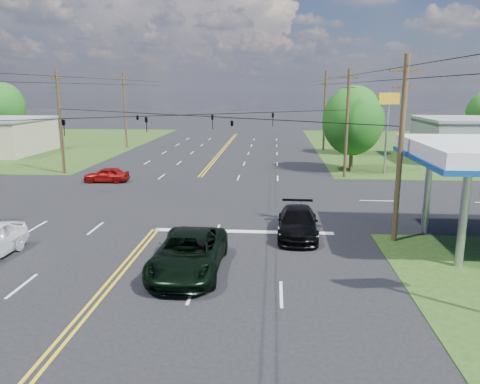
# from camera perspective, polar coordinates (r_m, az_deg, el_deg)

# --- Properties ---
(ground) EXTENTS (280.00, 280.00, 0.00)m
(ground) POSITION_cam_1_polar(r_m,az_deg,el_deg) (34.56, -7.00, -0.69)
(ground) COLOR black
(ground) RESTS_ON ground
(stop_bar) EXTENTS (10.00, 0.50, 0.02)m
(stop_bar) POSITION_cam_1_polar(r_m,az_deg,el_deg) (26.25, 0.43, -4.88)
(stop_bar) COLOR silver
(stop_bar) RESTS_ON ground
(pole_se) EXTENTS (1.60, 0.28, 9.50)m
(pole_se) POSITION_cam_1_polar(r_m,az_deg,el_deg) (25.00, 18.99, 5.10)
(pole_se) COLOR #422F1B
(pole_se) RESTS_ON ground
(pole_nw) EXTENTS (1.60, 0.28, 9.50)m
(pole_nw) POSITION_cam_1_polar(r_m,az_deg,el_deg) (46.45, -21.05, 8.10)
(pole_nw) COLOR #422F1B
(pole_nw) RESTS_ON ground
(pole_ne) EXTENTS (1.60, 0.28, 9.50)m
(pole_ne) POSITION_cam_1_polar(r_m,az_deg,el_deg) (42.57, 12.91, 8.28)
(pole_ne) COLOR #422F1B
(pole_ne) RESTS_ON ground
(pole_left_far) EXTENTS (1.60, 0.28, 10.00)m
(pole_left_far) POSITION_cam_1_polar(r_m,az_deg,el_deg) (64.13, -13.86, 9.80)
(pole_left_far) COLOR #422F1B
(pole_left_far) RESTS_ON ground
(pole_right_far) EXTENTS (1.60, 0.28, 10.00)m
(pole_right_far) POSITION_cam_1_polar(r_m,az_deg,el_deg) (61.38, 10.28, 9.85)
(pole_right_far) COLOR #422F1B
(pole_right_far) RESTS_ON ground
(span_wire_signals) EXTENTS (26.00, 18.00, 1.13)m
(span_wire_signals) POSITION_cam_1_polar(r_m,az_deg,el_deg) (33.70, -7.27, 9.28)
(span_wire_signals) COLOR black
(span_wire_signals) RESTS_ON ground
(power_lines) EXTENTS (26.04, 100.00, 0.64)m
(power_lines) POSITION_cam_1_polar(r_m,az_deg,el_deg) (31.70, -8.13, 13.77)
(power_lines) COLOR black
(power_lines) RESTS_ON ground
(tree_right_a) EXTENTS (5.70, 5.70, 8.18)m
(tree_right_a) POSITION_cam_1_polar(r_m,az_deg,el_deg) (45.69, 13.60, 8.46)
(tree_right_a) COLOR #422F1B
(tree_right_a) RESTS_ON ground
(tree_right_b) EXTENTS (4.94, 4.94, 7.09)m
(tree_right_b) POSITION_cam_1_polar(r_m,az_deg,el_deg) (57.95, 14.13, 8.58)
(tree_right_b) COLOR #422F1B
(tree_right_b) RESTS_ON ground
(tree_far_l) EXTENTS (6.08, 6.08, 8.72)m
(tree_far_l) POSITION_cam_1_polar(r_m,az_deg,el_deg) (75.65, -26.91, 9.21)
(tree_far_l) COLOR #422F1B
(tree_far_l) RESTS_ON ground
(pickup_dkgreen) EXTENTS (2.92, 6.22, 1.72)m
(pickup_dkgreen) POSITION_cam_1_polar(r_m,az_deg,el_deg) (20.58, -6.29, -7.43)
(pickup_dkgreen) COLOR black
(pickup_dkgreen) RESTS_ON ground
(suv_black) EXTENTS (2.29, 5.28, 1.51)m
(suv_black) POSITION_cam_1_polar(r_m,az_deg,el_deg) (25.54, 7.05, -3.70)
(suv_black) COLOR black
(suv_black) RESTS_ON ground
(sedan_red) EXTENTS (3.85, 1.70, 1.29)m
(sedan_red) POSITION_cam_1_polar(r_m,az_deg,el_deg) (41.45, -15.97, 2.04)
(sedan_red) COLOR maroon
(sedan_red) RESTS_ON ground
(polesign_ne) EXTENTS (2.05, 0.85, 7.53)m
(polesign_ne) POSITION_cam_1_polar(r_m,az_deg,el_deg) (45.44, 17.61, 9.37)
(polesign_ne) COLOR #A5A5AA
(polesign_ne) RESTS_ON ground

